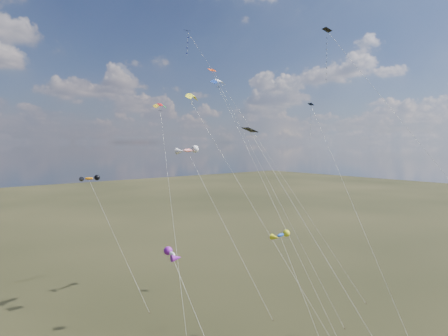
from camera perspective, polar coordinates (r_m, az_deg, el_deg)
diamond_black_high at (r=51.40m, az=16.50°, el=13.08°), size 17.10×23.25×35.88m
diamond_navy_tall at (r=65.38m, az=-3.01°, el=14.47°), size 12.51×26.07×40.23m
diamond_black_mid at (r=29.01m, az=10.87°, el=-6.59°), size 9.11×11.54×23.15m
diamond_navy_right at (r=60.96m, az=12.87°, el=5.08°), size 6.92×19.66×28.02m
diamond_orange_center at (r=51.40m, az=3.54°, el=3.78°), size 7.92×16.57×31.91m
parafoil_yellow at (r=56.91m, az=-4.53°, el=10.21°), size 6.15×21.52×29.36m
parafoil_blue_white at (r=54.80m, az=-0.70°, el=12.15°), size 2.67×19.86×30.95m
parafoil_tricolor at (r=59.02m, az=-9.08°, el=8.72°), size 6.25×14.76×28.06m
novelty_orange_black at (r=57.84m, az=-18.67°, el=-1.53°), size 5.44×9.99×17.61m
novelty_white_purple at (r=36.46m, az=-7.38°, el=-12.18°), size 2.14×8.47×12.62m
novelty_redwhite_stripe at (r=61.51m, az=-5.17°, el=2.48°), size 4.19×18.85×21.55m
novelty_blue_yellow at (r=45.97m, az=8.14°, el=-9.52°), size 2.37×7.34×12.10m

